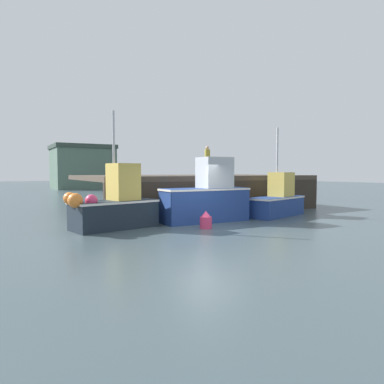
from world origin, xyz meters
The scene contains 8 objects.
ground centered at (0.00, 0.00, -0.05)m, with size 120.00×160.00×0.10m.
pier centered at (3.37, 6.56, 1.65)m, with size 12.91×7.82×1.99m.
fishing_boat_near_left centered at (-3.06, 2.02, 0.87)m, with size 3.64×2.04×4.53m.
fishing_boat_near_right centered at (1.05, 1.80, 1.06)m, with size 3.98×1.38×2.83m.
fishing_boat_mid centered at (5.16, 1.73, 0.75)m, with size 3.81×2.28×4.36m.
dockworker centered at (4.60, 7.39, 2.91)m, with size 0.34×0.34×1.82m.
warehouse centered at (3.35, 36.20, 2.85)m, with size 7.55×7.03×5.67m.
mooring_buoy_foreground centered at (0.02, 0.25, 0.31)m, with size 0.47×0.47×0.69m.
Camera 1 is at (-7.17, -11.19, 2.19)m, focal length 32.80 mm.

